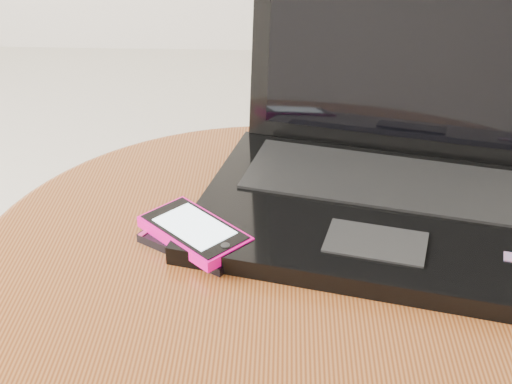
{
  "coord_description": "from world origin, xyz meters",
  "views": [
    {
      "loc": [
        0.13,
        -0.68,
        0.95
      ],
      "look_at": [
        0.1,
        -0.02,
        0.57
      ],
      "focal_mm": 52.43,
      "sensor_mm": 36.0,
      "label": 1
    }
  ],
  "objects": [
    {
      "name": "table",
      "position": [
        0.12,
        -0.05,
        0.4
      ],
      "size": [
        0.64,
        0.64,
        0.51
      ],
      "color": "#542C1B",
      "rests_on": "ground"
    },
    {
      "name": "laptop",
      "position": [
        0.25,
        0.06,
        0.56
      ],
      "size": [
        0.46,
        0.4,
        0.26
      ],
      "color": "black",
      "rests_on": "table"
    },
    {
      "name": "phone_black",
      "position": [
        0.04,
        -0.03,
        0.51
      ],
      "size": [
        0.12,
        0.11,
        0.01
      ],
      "color": "black",
      "rests_on": "table"
    },
    {
      "name": "phone_pink",
      "position": [
        0.04,
        -0.03,
        0.52
      ],
      "size": [
        0.13,
        0.13,
        0.01
      ],
      "color": "#F10287",
      "rests_on": "phone_black"
    }
  ]
}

